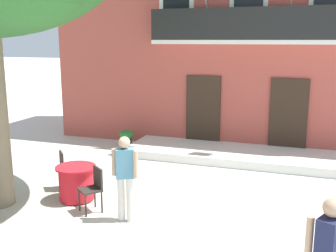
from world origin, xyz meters
name	(u,v)px	position (x,y,z in m)	size (l,w,h in m)	color
ground_plane	(165,208)	(0.00, 0.00, 0.00)	(120.00, 120.00, 0.00)	beige
building_facade	(256,29)	(0.84, 6.99, 3.75)	(13.00, 5.09, 7.50)	#B24C42
entrance_step_platform	(238,155)	(0.84, 4.03, 0.12)	(6.54, 1.95, 0.25)	silver
cafe_table_near_tree	(76,183)	(-1.96, -0.18, 0.39)	(0.86, 0.86, 0.76)	red
cafe_chair_near_tree_0	(67,167)	(-2.52, 0.32, 0.53)	(0.57, 0.57, 0.91)	#2D2823
cafe_chair_near_tree_1	(93,186)	(-1.32, -0.58, 0.53)	(0.56, 0.56, 0.91)	#2D2823
ground_planter_left	(127,138)	(-2.78, 4.19, 0.32)	(0.46, 0.46, 0.57)	#47423D
pedestrian_near_entrance	(125,174)	(-0.53, -0.78, 0.94)	(0.53, 0.35, 1.66)	silver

